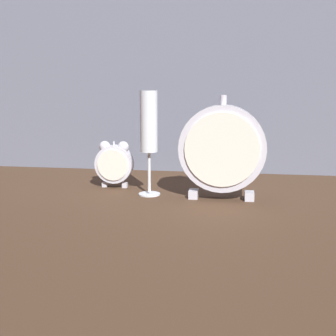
% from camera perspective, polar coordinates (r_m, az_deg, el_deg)
% --- Properties ---
extents(ground_plane, '(4.00, 4.00, 0.00)m').
position_cam_1_polar(ground_plane, '(1.01, -0.67, -3.95)').
color(ground_plane, '#422D1E').
extents(fabric_backdrop_drape, '(1.27, 0.01, 0.57)m').
position_cam_1_polar(fabric_backdrop_drape, '(1.30, 1.63, 12.06)').
color(fabric_backdrop_drape, slate).
rests_on(fabric_backdrop_drape, ground_plane).
extents(alarm_clock_twin_bell, '(0.09, 0.03, 0.11)m').
position_cam_1_polar(alarm_clock_twin_bell, '(1.12, -6.58, 0.73)').
color(alarm_clock_twin_bell, silver).
rests_on(alarm_clock_twin_bell, ground_plane).
extents(mantel_clock_silver, '(0.19, 0.04, 0.22)m').
position_cam_1_polar(mantel_clock_silver, '(1.00, 6.62, 2.28)').
color(mantel_clock_silver, silver).
rests_on(mantel_clock_silver, ground_plane).
extents(champagne_flute, '(0.05, 0.05, 0.23)m').
position_cam_1_polar(champagne_flute, '(1.03, -2.35, 4.80)').
color(champagne_flute, silver).
rests_on(champagne_flute, ground_plane).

